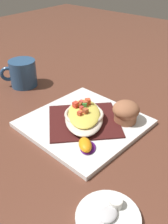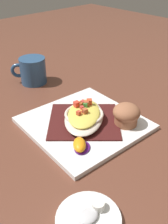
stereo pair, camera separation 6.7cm
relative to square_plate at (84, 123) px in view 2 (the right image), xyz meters
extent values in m
plane|color=brown|center=(0.00, 0.00, -0.01)|extent=(2.60, 2.60, 0.00)
cube|color=white|center=(0.00, 0.00, 0.00)|extent=(0.30, 0.30, 0.01)
cube|color=#421615|center=(0.00, 0.00, 0.01)|extent=(0.25, 0.25, 0.00)
ellipsoid|color=beige|center=(0.00, 0.00, 0.02)|extent=(0.20, 0.19, 0.02)
torus|color=beige|center=(0.00, 0.00, 0.03)|extent=(0.15, 0.15, 0.01)
ellipsoid|color=#E1CD52|center=(0.00, 0.00, 0.03)|extent=(0.16, 0.15, 0.02)
cube|color=#DA4A2A|center=(0.03, 0.01, 0.05)|extent=(0.02, 0.02, 0.01)
cube|color=red|center=(0.00, 0.03, 0.05)|extent=(0.01, 0.01, 0.01)
cube|color=#CB3836|center=(0.00, 0.01, 0.05)|extent=(0.01, 0.01, 0.01)
cube|color=#C84037|center=(0.02, 0.02, 0.05)|extent=(0.01, 0.01, 0.01)
cube|color=#CF462E|center=(-0.02, -0.01, 0.05)|extent=(0.01, 0.01, 0.01)
cube|color=green|center=(0.02, 0.01, 0.05)|extent=(0.01, 0.01, 0.01)
cube|color=#BB5434|center=(0.02, 0.01, 0.05)|extent=(0.02, 0.02, 0.01)
cube|color=#A95126|center=(0.01, 0.02, 0.05)|extent=(0.01, 0.01, 0.01)
cube|color=#B95832|center=(-0.01, -0.01, 0.05)|extent=(0.01, 0.01, 0.01)
cylinder|color=#9D5F40|center=(0.07, -0.08, 0.02)|extent=(0.06, 0.06, 0.03)
ellipsoid|color=#995E40|center=(0.07, -0.08, 0.04)|extent=(0.07, 0.07, 0.04)
ellipsoid|color=#4C0F23|center=(0.07, -0.08, 0.05)|extent=(0.03, 0.03, 0.01)
ellipsoid|color=#4B146B|center=(-0.08, -0.08, 0.01)|extent=(0.06, 0.06, 0.01)
ellipsoid|color=orange|center=(-0.08, -0.07, 0.02)|extent=(0.05, 0.06, 0.02)
cylinder|color=navy|center=(0.05, 0.31, 0.04)|extent=(0.09, 0.09, 0.09)
torus|color=navy|center=(0.01, 0.35, 0.04)|extent=(0.05, 0.04, 0.05)
cylinder|color=#4C2D14|center=(0.05, 0.31, 0.01)|extent=(0.08, 0.08, 0.03)
cylinder|color=white|center=(-0.19, -0.22, 0.00)|extent=(0.12, 0.12, 0.01)
ellipsoid|color=silver|center=(-0.19, -0.22, 0.01)|extent=(0.04, 0.03, 0.01)
cylinder|color=silver|center=(-0.17, -0.22, 0.01)|extent=(0.02, 0.02, 0.02)
camera|label=1|loc=(-0.43, -0.36, 0.40)|focal=40.88mm
camera|label=2|loc=(-0.39, -0.41, 0.40)|focal=40.88mm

